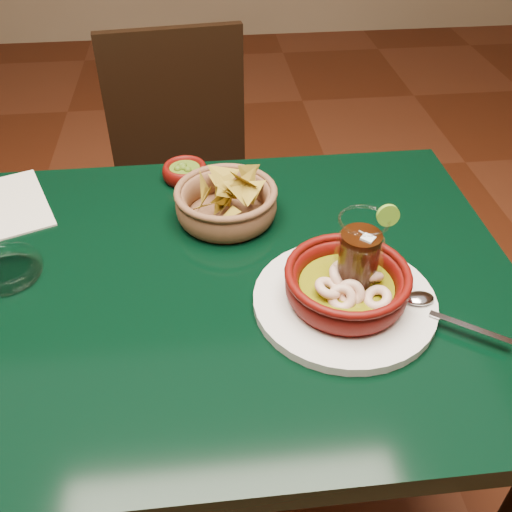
{
  "coord_description": "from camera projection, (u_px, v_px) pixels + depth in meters",
  "views": [
    {
      "loc": [
        0.06,
        -0.74,
        1.41
      ],
      "look_at": [
        0.14,
        -0.02,
        0.81
      ],
      "focal_mm": 40.0,
      "sensor_mm": 36.0,
      "label": 1
    }
  ],
  "objects": [
    {
      "name": "chip_basket",
      "position": [
        226.0,
        202.0,
        1.1
      ],
      "size": [
        0.23,
        0.23,
        0.15
      ],
      "color": "brown",
      "rests_on": "dining_table"
    },
    {
      "name": "dining_chair",
      "position": [
        186.0,
        183.0,
        1.68
      ],
      "size": [
        0.47,
        0.47,
        0.91
      ],
      "color": "black",
      "rests_on": "ground"
    },
    {
      "name": "dining_table",
      "position": [
        179.0,
        321.0,
        1.04
      ],
      "size": [
        1.2,
        0.8,
        0.75
      ],
      "color": "black",
      "rests_on": "ground"
    },
    {
      "name": "glass_ashtray",
      "position": [
        5.0,
        270.0,
        0.98
      ],
      "size": [
        0.14,
        0.14,
        0.03
      ],
      "color": "white",
      "rests_on": "dining_table"
    },
    {
      "name": "paper_menu",
      "position": [
        1.0,
        207.0,
        1.15
      ],
      "size": [
        0.24,
        0.28,
        0.0
      ],
      "color": "beige",
      "rests_on": "dining_table"
    },
    {
      "name": "cola_drink",
      "position": [
        358.0,
        262.0,
        0.9
      ],
      "size": [
        0.16,
        0.16,
        0.18
      ],
      "color": "white",
      "rests_on": "dining_table"
    },
    {
      "name": "guacamole_ramekin",
      "position": [
        185.0,
        172.0,
        1.22
      ],
      "size": [
        0.12,
        0.12,
        0.04
      ],
      "color": "#470704",
      "rests_on": "dining_table"
    },
    {
      "name": "ground",
      "position": [
        201.0,
        499.0,
        1.46
      ],
      "size": [
        7.0,
        7.0,
        0.0
      ],
      "primitive_type": "plane",
      "color": "#471C0C",
      "rests_on": "ground"
    },
    {
      "name": "shrimp_plate",
      "position": [
        346.0,
        289.0,
        0.91
      ],
      "size": [
        0.38,
        0.3,
        0.08
      ],
      "color": "silver",
      "rests_on": "dining_table"
    }
  ]
}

